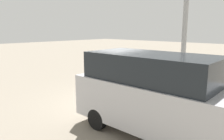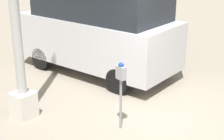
# 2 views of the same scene
# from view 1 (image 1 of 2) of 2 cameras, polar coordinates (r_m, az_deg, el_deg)

# --- Properties ---
(ground_plane) EXTENTS (80.00, 80.00, 0.00)m
(ground_plane) POSITION_cam_1_polar(r_m,az_deg,el_deg) (9.49, 0.44, -7.70)
(ground_plane) COLOR gray
(parking_meter_near) EXTENTS (0.22, 0.15, 1.39)m
(parking_meter_near) POSITION_cam_1_polar(r_m,az_deg,el_deg) (9.42, 4.89, -1.42)
(parking_meter_near) COLOR gray
(parking_meter_near) RESTS_ON ground
(lamp_post) EXTENTS (0.44, 0.44, 5.84)m
(lamp_post) POSITION_cam_1_polar(r_m,az_deg,el_deg) (9.04, 18.14, 4.89)
(lamp_post) COLOR beige
(lamp_post) RESTS_ON ground
(parked_van) EXTENTS (4.57, 2.01, 2.33)m
(parked_van) POSITION_cam_1_polar(r_m,az_deg,el_deg) (6.27, 10.59, -5.82)
(parked_van) COLOR #B2B2B7
(parked_van) RESTS_ON ground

